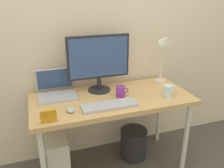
{
  "coord_description": "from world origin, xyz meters",
  "views": [
    {
      "loc": [
        -0.6,
        -1.75,
        1.58
      ],
      "look_at": [
        0.0,
        0.0,
        0.84
      ],
      "focal_mm": 38.44,
      "sensor_mm": 36.0,
      "label": 1
    }
  ],
  "objects": [
    {
      "name": "desk",
      "position": [
        0.0,
        0.0,
        0.65
      ],
      "size": [
        1.35,
        0.61,
        0.72
      ],
      "color": "tan",
      "rests_on": "ground_plane"
    },
    {
      "name": "laptop",
      "position": [
        -0.44,
        0.19,
        0.78
      ],
      "size": [
        0.32,
        0.28,
        0.22
      ],
      "color": "#B2B2B7",
      "rests_on": "desk"
    },
    {
      "name": "keyboard",
      "position": [
        -0.08,
        -0.16,
        0.74
      ],
      "size": [
        0.44,
        0.14,
        0.02
      ],
      "primitive_type": "cube",
      "color": "#B2B2B7",
      "rests_on": "desk"
    },
    {
      "name": "ground_plane",
      "position": [
        0.0,
        0.0,
        0.0
      ],
      "size": [
        6.0,
        6.0,
        0.0
      ],
      "primitive_type": "plane",
      "color": "#4C4742"
    },
    {
      "name": "computer_tower",
      "position": [
        -0.5,
        0.04,
        0.21
      ],
      "size": [
        0.18,
        0.36,
        0.42
      ],
      "primitive_type": "cube",
      "color": "silver",
      "rests_on": "ground_plane"
    },
    {
      "name": "mouse",
      "position": [
        -0.38,
        -0.14,
        0.74
      ],
      "size": [
        0.06,
        0.09,
        0.03
      ],
      "primitive_type": "ellipsoid",
      "color": "#B2B2B7",
      "rests_on": "desk"
    },
    {
      "name": "monitor",
      "position": [
        -0.06,
        0.17,
        1.01
      ],
      "size": [
        0.55,
        0.2,
        0.5
      ],
      "color": "#232328",
      "rests_on": "desk"
    },
    {
      "name": "coffee_mug",
      "position": [
        0.07,
        -0.01,
        0.77
      ],
      "size": [
        0.11,
        0.08,
        0.09
      ],
      "color": "purple",
      "rests_on": "desk"
    },
    {
      "name": "wastebasket",
      "position": [
        0.25,
        0.07,
        0.15
      ],
      "size": [
        0.26,
        0.26,
        0.3
      ],
      "primitive_type": "cylinder",
      "color": "#232328",
      "rests_on": "ground_plane"
    },
    {
      "name": "desk_lamp",
      "position": [
        0.58,
        0.17,
        1.07
      ],
      "size": [
        0.11,
        0.16,
        0.48
      ],
      "color": "silver",
      "rests_on": "desk"
    },
    {
      "name": "glass_cup",
      "position": [
        0.46,
        -0.14,
        0.77
      ],
      "size": [
        0.12,
        0.09,
        0.1
      ],
      "color": "silver",
      "rests_on": "desk"
    },
    {
      "name": "photo_frame",
      "position": [
        -0.54,
        -0.25,
        0.77
      ],
      "size": [
        0.11,
        0.03,
        0.09
      ],
      "primitive_type": "cube",
      "rotation": [
        0.11,
        0.0,
        0.0
      ],
      "color": "orange",
      "rests_on": "desk"
    },
    {
      "name": "back_wall",
      "position": [
        0.0,
        0.36,
        1.3
      ],
      "size": [
        4.4,
        0.04,
        2.6
      ],
      "primitive_type": "cube",
      "color": "beige",
      "rests_on": "ground_plane"
    }
  ]
}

